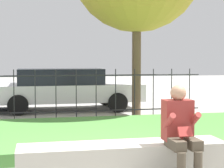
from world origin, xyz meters
TOP-DOWN VIEW (x-y plane):
  - stone_bench at (0.14, 0.00)m, footprint 2.83×0.57m
  - person_seated_reader at (0.83, -0.32)m, footprint 0.42×0.73m
  - grass_berm at (0.00, 2.39)m, footprint 8.65×3.39m
  - iron_fence at (0.00, 4.59)m, footprint 6.65×0.03m
  - car_parked_center at (-0.12, 6.90)m, footprint 4.70×2.03m

SIDE VIEW (x-z plane):
  - grass_berm at x=0.00m, z-range 0.00..0.20m
  - stone_bench at x=0.14m, z-range -0.03..0.42m
  - person_seated_reader at x=0.83m, z-range 0.06..1.30m
  - car_parked_center at x=-0.12m, z-range 0.04..1.35m
  - iron_fence at x=0.00m, z-range 0.03..1.37m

